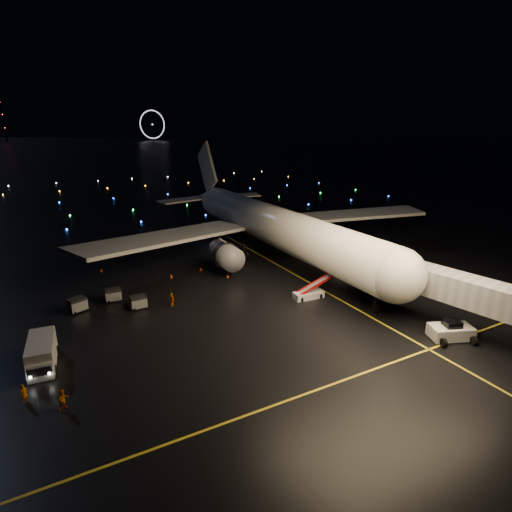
{
  "coord_description": "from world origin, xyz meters",
  "views": [
    {
      "loc": [
        -20.29,
        -33.21,
        21.43
      ],
      "look_at": [
        3.79,
        12.0,
        5.0
      ],
      "focal_mm": 28.0,
      "sensor_mm": 36.0,
      "label": 1
    }
  ],
  "objects_px": {
    "crew_b": "(63,399)",
    "baggage_cart_0": "(138,302)",
    "baggage_cart_2": "(113,295)",
    "airliner": "(263,201)",
    "crew_a": "(24,394)",
    "pushback_tug": "(451,330)",
    "belt_loader": "(309,288)",
    "baggage_cart_1": "(77,305)",
    "crew_c": "(172,299)",
    "service_truck": "(42,352)"
  },
  "relations": [
    {
      "from": "crew_b",
      "to": "baggage_cart_1",
      "type": "xyz_separation_m",
      "value": [
        2.62,
        18.88,
        -0.05
      ]
    },
    {
      "from": "airliner",
      "to": "crew_c",
      "type": "relative_size",
      "value": 37.39
    },
    {
      "from": "belt_loader",
      "to": "crew_c",
      "type": "bearing_deg",
      "value": 164.48
    },
    {
      "from": "baggage_cart_1",
      "to": "pushback_tug",
      "type": "bearing_deg",
      "value": -59.23
    },
    {
      "from": "service_truck",
      "to": "crew_c",
      "type": "distance_m",
      "value": 16.26
    },
    {
      "from": "belt_loader",
      "to": "baggage_cart_1",
      "type": "xyz_separation_m",
      "value": [
        -27.31,
        9.98,
        -0.57
      ]
    },
    {
      "from": "crew_a",
      "to": "baggage_cart_0",
      "type": "relative_size",
      "value": 0.88
    },
    {
      "from": "belt_loader",
      "to": "crew_a",
      "type": "distance_m",
      "value": 33.36
    },
    {
      "from": "baggage_cart_1",
      "to": "baggage_cart_2",
      "type": "distance_m",
      "value": 4.57
    },
    {
      "from": "baggage_cart_2",
      "to": "crew_b",
      "type": "bearing_deg",
      "value": -108.03
    },
    {
      "from": "service_truck",
      "to": "baggage_cart_2",
      "type": "xyz_separation_m",
      "value": [
        8.37,
        12.2,
        -0.48
      ]
    },
    {
      "from": "airliner",
      "to": "baggage_cart_2",
      "type": "xyz_separation_m",
      "value": [
        -27.7,
        -10.02,
        -8.47
      ]
    },
    {
      "from": "pushback_tug",
      "to": "baggage_cart_0",
      "type": "distance_m",
      "value": 36.17
    },
    {
      "from": "crew_b",
      "to": "baggage_cart_0",
      "type": "xyz_separation_m",
      "value": [
        9.42,
        16.29,
        -0.1
      ]
    },
    {
      "from": "service_truck",
      "to": "crew_b",
      "type": "distance_m",
      "value": 8.01
    },
    {
      "from": "baggage_cart_1",
      "to": "baggage_cart_2",
      "type": "relative_size",
      "value": 1.04
    },
    {
      "from": "service_truck",
      "to": "airliner",
      "type": "bearing_deg",
      "value": 36.5
    },
    {
      "from": "service_truck",
      "to": "baggage_cart_2",
      "type": "height_order",
      "value": "service_truck"
    },
    {
      "from": "airliner",
      "to": "service_truck",
      "type": "relative_size",
      "value": 9.22
    },
    {
      "from": "service_truck",
      "to": "baggage_cart_1",
      "type": "height_order",
      "value": "service_truck"
    },
    {
      "from": "baggage_cart_2",
      "to": "airliner",
      "type": "bearing_deg",
      "value": 21.15
    },
    {
      "from": "service_truck",
      "to": "crew_a",
      "type": "height_order",
      "value": "service_truck"
    },
    {
      "from": "airliner",
      "to": "crew_a",
      "type": "relative_size",
      "value": 39.16
    },
    {
      "from": "airliner",
      "to": "baggage_cart_2",
      "type": "distance_m",
      "value": 30.65
    },
    {
      "from": "service_truck",
      "to": "baggage_cart_0",
      "type": "bearing_deg",
      "value": 42.84
    },
    {
      "from": "belt_loader",
      "to": "baggage_cart_1",
      "type": "height_order",
      "value": "belt_loader"
    },
    {
      "from": "pushback_tug",
      "to": "crew_b",
      "type": "distance_m",
      "value": 37.75
    },
    {
      "from": "crew_b",
      "to": "baggage_cart_1",
      "type": "relative_size",
      "value": 0.9
    },
    {
      "from": "belt_loader",
      "to": "service_truck",
      "type": "relative_size",
      "value": 0.83
    },
    {
      "from": "pushback_tug",
      "to": "baggage_cart_0",
      "type": "xyz_separation_m",
      "value": [
        -27.67,
        23.29,
        -0.23
      ]
    },
    {
      "from": "baggage_cart_2",
      "to": "crew_c",
      "type": "bearing_deg",
      "value": -37.9
    },
    {
      "from": "crew_a",
      "to": "crew_b",
      "type": "distance_m",
      "value": 3.69
    },
    {
      "from": "pushback_tug",
      "to": "belt_loader",
      "type": "xyz_separation_m",
      "value": [
        -7.17,
        15.9,
        0.39
      ]
    },
    {
      "from": "airliner",
      "to": "crew_c",
      "type": "bearing_deg",
      "value": -144.8
    },
    {
      "from": "airliner",
      "to": "baggage_cart_0",
      "type": "xyz_separation_m",
      "value": [
        -25.3,
        -13.82,
        -8.49
      ]
    },
    {
      "from": "airliner",
      "to": "pushback_tug",
      "type": "bearing_deg",
      "value": -86.31
    },
    {
      "from": "baggage_cart_2",
      "to": "belt_loader",
      "type": "bearing_deg",
      "value": -24.78
    },
    {
      "from": "crew_a",
      "to": "crew_c",
      "type": "height_order",
      "value": "crew_c"
    },
    {
      "from": "crew_a",
      "to": "crew_b",
      "type": "bearing_deg",
      "value": -85.83
    },
    {
      "from": "service_truck",
      "to": "baggage_cart_1",
      "type": "bearing_deg",
      "value": 75.03
    },
    {
      "from": "crew_b",
      "to": "baggage_cart_2",
      "type": "relative_size",
      "value": 0.93
    },
    {
      "from": "service_truck",
      "to": "crew_a",
      "type": "distance_m",
      "value": 5.68
    },
    {
      "from": "service_truck",
      "to": "baggage_cart_0",
      "type": "distance_m",
      "value": 13.67
    },
    {
      "from": "crew_b",
      "to": "crew_c",
      "type": "relative_size",
      "value": 1.04
    },
    {
      "from": "baggage_cart_2",
      "to": "pushback_tug",
      "type": "bearing_deg",
      "value": -40.76
    },
    {
      "from": "belt_loader",
      "to": "baggage_cart_0",
      "type": "bearing_deg",
      "value": 164.77
    },
    {
      "from": "pushback_tug",
      "to": "crew_b",
      "type": "bearing_deg",
      "value": -168.8
    },
    {
      "from": "crew_a",
      "to": "baggage_cart_1",
      "type": "xyz_separation_m",
      "value": [
        5.4,
        16.46,
        0.02
      ]
    },
    {
      "from": "belt_loader",
      "to": "baggage_cart_0",
      "type": "relative_size",
      "value": 3.07
    },
    {
      "from": "pushback_tug",
      "to": "baggage_cart_1",
      "type": "height_order",
      "value": "pushback_tug"
    }
  ]
}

